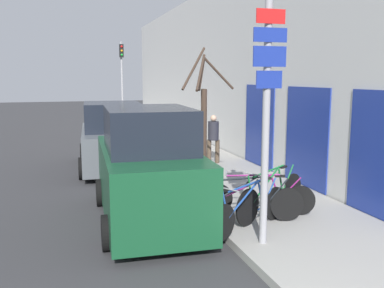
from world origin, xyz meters
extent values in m
plane|color=#333335|center=(0.00, 11.20, 0.00)|extent=(80.00, 80.00, 0.00)
cube|color=#9E9B93|center=(2.60, 14.00, 0.07)|extent=(3.20, 32.00, 0.15)
cube|color=silver|center=(4.35, 14.00, 3.25)|extent=(0.20, 32.00, 6.50)
cube|color=navy|center=(4.23, 4.75, 1.41)|extent=(0.03, 1.92, 2.53)
cube|color=navy|center=(4.23, 7.46, 1.41)|extent=(0.03, 1.92, 2.53)
cube|color=navy|center=(4.23, 10.16, 1.41)|extent=(0.03, 1.92, 2.53)
cylinder|color=#939399|center=(1.47, 4.28, 2.14)|extent=(0.12, 0.12, 3.97)
cube|color=red|center=(1.47, 4.21, 3.86)|extent=(0.49, 0.02, 0.22)
cube|color=navy|center=(1.47, 4.21, 3.58)|extent=(0.58, 0.02, 0.22)
cube|color=navy|center=(1.47, 4.21, 3.25)|extent=(0.57, 0.02, 0.32)
cube|color=navy|center=(1.47, 4.21, 2.89)|extent=(0.45, 0.02, 0.28)
cylinder|color=black|center=(0.83, 4.54, 0.48)|extent=(0.60, 0.34, 0.66)
cylinder|color=black|center=(2.22, 5.28, 0.48)|extent=(0.60, 0.34, 0.66)
cylinder|color=#1E4799|center=(1.35, 4.82, 0.78)|extent=(0.80, 0.45, 0.54)
cylinder|color=#1E4799|center=(1.42, 4.85, 1.01)|extent=(0.92, 0.52, 0.09)
cylinder|color=#1E4799|center=(1.80, 5.06, 0.76)|extent=(0.19, 0.12, 0.47)
cylinder|color=#1E4799|center=(1.98, 5.15, 0.50)|extent=(0.50, 0.29, 0.08)
cylinder|color=#1E4799|center=(2.05, 5.19, 0.73)|extent=(0.38, 0.22, 0.53)
cylinder|color=#1E4799|center=(0.90, 4.57, 0.76)|extent=(0.18, 0.12, 0.57)
cube|color=black|center=(1.87, 5.10, 1.01)|extent=(0.21, 0.17, 0.04)
cylinder|color=#99999E|center=(0.97, 4.61, 1.04)|extent=(0.23, 0.40, 0.02)
cylinder|color=black|center=(0.70, 5.44, 0.48)|extent=(0.66, 0.15, 0.66)
cylinder|color=black|center=(2.41, 5.14, 0.48)|extent=(0.66, 0.15, 0.66)
cylinder|color=black|center=(1.34, 5.33, 0.79)|extent=(0.96, 0.21, 0.55)
cylinder|color=black|center=(1.43, 5.31, 1.02)|extent=(1.12, 0.24, 0.09)
cylinder|color=black|center=(1.90, 5.23, 0.76)|extent=(0.21, 0.07, 0.48)
cylinder|color=black|center=(2.11, 5.19, 0.51)|extent=(0.60, 0.14, 0.08)
cylinder|color=black|center=(2.20, 5.18, 0.74)|extent=(0.45, 0.11, 0.53)
cylinder|color=black|center=(0.79, 5.43, 0.76)|extent=(0.21, 0.07, 0.57)
cube|color=black|center=(1.98, 5.21, 1.02)|extent=(0.21, 0.11, 0.04)
cylinder|color=#99999E|center=(0.87, 5.41, 1.05)|extent=(0.10, 0.44, 0.02)
cylinder|color=black|center=(1.57, 5.12, 0.51)|extent=(0.63, 0.40, 0.72)
cylinder|color=black|center=(3.02, 5.99, 0.51)|extent=(0.63, 0.40, 0.72)
cylinder|color=#197233|center=(2.11, 5.45, 0.84)|extent=(0.83, 0.52, 0.59)
cylinder|color=#197233|center=(2.18, 5.49, 1.09)|extent=(0.96, 0.60, 0.09)
cylinder|color=#197233|center=(2.58, 5.73, 0.81)|extent=(0.19, 0.14, 0.51)
cylinder|color=#197233|center=(2.77, 5.84, 0.53)|extent=(0.53, 0.33, 0.08)
cylinder|color=#197233|center=(2.84, 5.88, 0.78)|extent=(0.40, 0.26, 0.57)
cylinder|color=#197233|center=(1.64, 5.16, 0.81)|extent=(0.19, 0.13, 0.62)
cube|color=black|center=(2.66, 5.77, 1.08)|extent=(0.21, 0.17, 0.04)
cylinder|color=#99999E|center=(1.71, 5.21, 1.12)|extent=(0.25, 0.39, 0.02)
cylinder|color=black|center=(1.31, 6.03, 0.46)|extent=(0.58, 0.27, 0.61)
cylinder|color=black|center=(2.84, 5.38, 0.46)|extent=(0.58, 0.27, 0.61)
cylinder|color=#8C1E72|center=(1.89, 5.79, 0.74)|extent=(0.87, 0.39, 0.51)
cylinder|color=#8C1E72|center=(1.96, 5.75, 0.96)|extent=(1.01, 0.45, 0.08)
cylinder|color=#8C1E72|center=(2.38, 5.58, 0.72)|extent=(0.20, 0.11, 0.44)
cylinder|color=#8C1E72|center=(2.58, 5.50, 0.48)|extent=(0.55, 0.25, 0.07)
cylinder|color=#8C1E72|center=(2.65, 5.46, 0.69)|extent=(0.41, 0.20, 0.49)
cylinder|color=#8C1E72|center=(1.39, 6.00, 0.72)|extent=(0.19, 0.11, 0.53)
cube|color=black|center=(2.46, 5.54, 0.95)|extent=(0.22, 0.15, 0.04)
cylinder|color=#99999E|center=(1.46, 5.96, 0.98)|extent=(0.19, 0.41, 0.02)
cube|color=#144728|center=(-0.08, 6.37, 0.84)|extent=(1.98, 4.34, 1.34)
cube|color=black|center=(-0.08, 6.20, 1.92)|extent=(1.71, 2.29, 0.83)
cylinder|color=black|center=(-0.91, 7.73, 0.31)|extent=(0.25, 0.63, 0.62)
cylinder|color=black|center=(0.88, 7.64, 0.31)|extent=(0.25, 0.63, 0.62)
cylinder|color=black|center=(-1.03, 5.09, 0.31)|extent=(0.25, 0.63, 0.62)
cylinder|color=black|center=(0.75, 5.00, 0.31)|extent=(0.25, 0.63, 0.62)
cube|color=#51565B|center=(-0.15, 11.72, 0.73)|extent=(2.15, 4.40, 1.10)
cube|color=black|center=(-0.17, 11.55, 1.71)|extent=(1.84, 2.33, 0.85)
cylinder|color=black|center=(-1.01, 13.10, 0.32)|extent=(0.26, 0.66, 0.65)
cylinder|color=black|center=(0.87, 12.99, 0.32)|extent=(0.26, 0.66, 0.65)
cylinder|color=black|center=(-1.18, 10.45, 0.32)|extent=(0.26, 0.66, 0.65)
cylinder|color=black|center=(0.70, 10.33, 0.32)|extent=(0.26, 0.66, 0.65)
cylinder|color=#4C3D2D|center=(2.85, 10.95, 0.53)|extent=(0.14, 0.14, 0.76)
cylinder|color=#4C3D2D|center=(3.11, 10.86, 0.53)|extent=(0.14, 0.14, 0.76)
cylinder|color=#26262D|center=(2.98, 10.91, 1.21)|extent=(0.35, 0.35, 0.60)
sphere|color=tan|center=(2.98, 10.91, 1.61)|extent=(0.21, 0.21, 0.21)
cylinder|color=#3D2D23|center=(1.53, 7.59, 1.40)|extent=(0.14, 0.14, 2.50)
cylinder|color=#3D2D23|center=(1.26, 7.02, 3.04)|extent=(0.60, 1.19, 0.82)
cylinder|color=#3D2D23|center=(1.20, 7.37, 3.12)|extent=(0.72, 0.51, 0.97)
cylinder|color=#3D2D23|center=(1.89, 7.58, 3.01)|extent=(0.77, 0.07, 0.76)
cylinder|color=#3D2D23|center=(1.34, 7.21, 3.00)|extent=(0.44, 0.82, 0.75)
cylinder|color=#939399|center=(1.31, 19.82, 2.40)|extent=(0.10, 0.10, 4.50)
cube|color=black|center=(1.31, 19.72, 4.20)|extent=(0.20, 0.16, 0.64)
sphere|color=red|center=(1.31, 19.63, 4.40)|extent=(0.11, 0.11, 0.11)
sphere|color=orange|center=(1.31, 19.63, 4.20)|extent=(0.11, 0.11, 0.11)
sphere|color=green|center=(1.31, 19.63, 4.00)|extent=(0.11, 0.11, 0.11)
camera|label=1|loc=(-1.71, -1.97, 2.94)|focal=40.00mm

